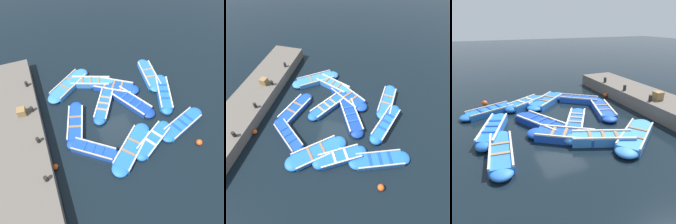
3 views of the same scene
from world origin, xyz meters
The scene contains 22 objects.
ground_plane centered at (0.00, 0.00, 0.00)m, with size 120.00×120.00×0.00m, color black.
boat_outer_left centered at (1.10, -2.97, 0.19)m, with size 3.14×2.28×0.44m.
boat_near_quay centered at (0.52, 1.90, 0.18)m, with size 3.53×2.82×0.42m.
boat_inner_gap centered at (-2.38, 3.17, 0.17)m, with size 3.68×3.09×0.40m.
boat_stern_in centered at (1.10, 0.17, 0.17)m, with size 2.45×3.68×0.40m.
boat_centre centered at (3.40, 2.10, 0.17)m, with size 1.29×3.63×0.40m.
boat_drifting centered at (-2.34, -2.34, 0.17)m, with size 2.97×2.54×0.40m.
boat_outer_right centered at (-0.68, 0.57, 0.17)m, with size 2.37×3.19×0.39m.
boat_alongside centered at (-0.29, -3.00, 0.15)m, with size 3.49×3.17×0.37m.
boat_tucked centered at (3.46, 0.03, 0.20)m, with size 1.98×3.67×0.46m.
boat_far_corner centered at (-0.86, 2.85, 0.20)m, with size 3.50×1.97×0.46m.
boat_end_of_row centered at (-2.80, -0.17, 0.16)m, with size 1.80×3.52×0.37m.
boat_bow_out centered at (3.29, -2.60, 0.16)m, with size 3.59×1.99×0.37m.
quay_wall centered at (-5.97, 0.00, 0.41)m, with size 2.58×12.56×0.82m.
bollard_north centered at (-5.03, -3.42, 0.99)m, with size 0.20×0.20×0.35m, color black.
bollard_mid_north centered at (-5.03, -1.14, 0.99)m, with size 0.20×0.20×0.35m, color black.
bollard_mid_south centered at (-5.03, 1.14, 0.99)m, with size 0.20×0.20×0.35m, color black.
bollard_south centered at (-5.03, 3.42, 0.99)m, with size 0.20×0.20×0.35m, color black.
wooden_crate centered at (-5.61, 1.11, 1.05)m, with size 0.46×0.46×0.46m, color olive.
buoy_orange_near centered at (-4.56, -2.55, 0.15)m, with size 0.30×0.30×0.30m, color #E05119.
buoy_yellow_far centered at (-2.88, -1.52, 0.13)m, with size 0.25×0.25×0.25m, color #E05119.
buoy_white_drifting centered at (3.50, -4.07, 0.17)m, with size 0.35×0.35×0.35m, color #E05119.
Camera 2 is at (2.02, -7.22, 9.45)m, focal length 28.00 mm.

